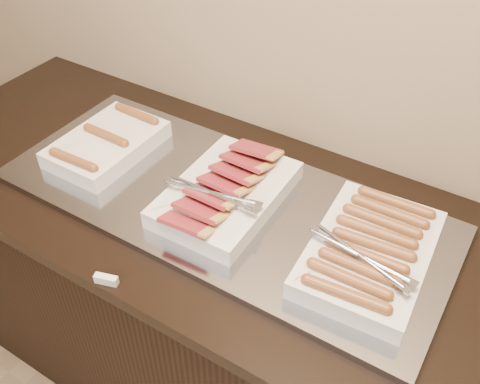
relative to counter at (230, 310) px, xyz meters
The scene contains 6 objects.
counter is the anchor object (origin of this frame).
warming_tray 0.46m from the counter, behind, with size 1.20×0.50×0.02m, color #9395A0.
dish_left 0.65m from the counter, behind, with size 0.22×0.33×0.07m.
dish_center 0.50m from the counter, 146.90° to the right, with size 0.27×0.41×0.09m.
dish_right 0.63m from the counter, ahead, with size 0.28×0.40×0.08m.
label_holder 0.59m from the counter, 105.13° to the right, with size 0.05×0.02×0.02m, color silver.
Camera 1 is at (0.57, 1.27, 1.86)m, focal length 40.00 mm.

